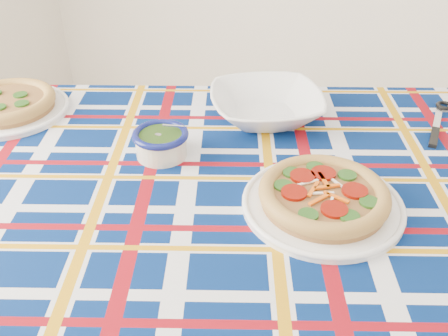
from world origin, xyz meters
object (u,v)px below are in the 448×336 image
at_px(main_focaccia_plate, 324,195).
at_px(dining_table, 229,223).
at_px(serving_bowl, 266,106).
at_px(pesto_bowl, 161,141).

bearing_deg(main_focaccia_plate, dining_table, -169.15).
height_order(dining_table, main_focaccia_plate, main_focaccia_plate).
distance_m(main_focaccia_plate, serving_bowl, 0.39).
height_order(dining_table, pesto_bowl, pesto_bowl).
bearing_deg(serving_bowl, dining_table, -81.55).
bearing_deg(pesto_bowl, dining_table, -18.90).
bearing_deg(dining_table, pesto_bowl, 137.08).
bearing_deg(dining_table, serving_bowl, 74.43).
xyz_separation_m(dining_table, pesto_bowl, (-0.20, 0.07, 0.12)).
bearing_deg(serving_bowl, pesto_bowl, -119.19).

